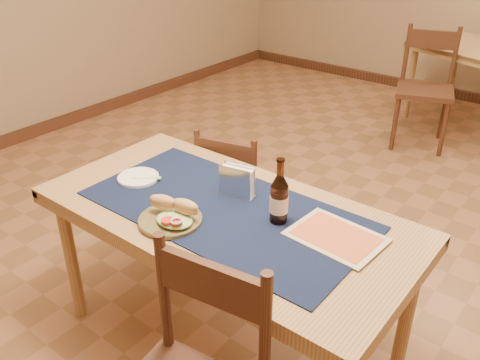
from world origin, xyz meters
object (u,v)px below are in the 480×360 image
Objects in this scene: main_table at (225,227)px; beer_bottle at (279,199)px; chair_main_far at (236,191)px; sandwich_plate at (172,216)px; napkin_holder at (237,182)px.

main_table is 5.80× the size of beer_bottle.
main_table is 0.76m from chair_main_far.
sandwich_plate is at bearing -140.70° from beer_bottle.
napkin_holder is at bearing 77.93° from sandwich_plate.
sandwich_plate is 0.34m from napkin_holder.
main_table is 6.23× the size of sandwich_plate.
beer_bottle is at bearing -39.44° from chair_main_far.
napkin_holder is at bearing 105.06° from main_table.
chair_main_far is at bearing 140.56° from beer_bottle.
napkin_holder is (-0.26, 0.06, -0.04)m from beer_bottle.
main_table is 9.60× the size of napkin_holder.
beer_bottle reaches higher than napkin_holder.
chair_main_far is at bearing 111.49° from sandwich_plate.
napkin_holder reaches higher than sandwich_plate.
napkin_holder is (0.38, -0.47, 0.39)m from chair_main_far.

